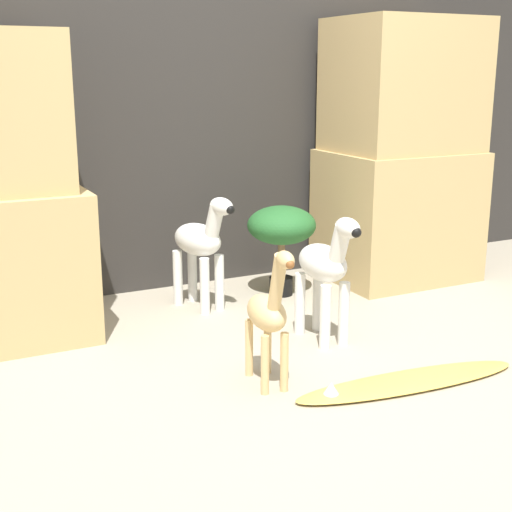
{
  "coord_description": "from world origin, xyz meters",
  "views": [
    {
      "loc": [
        -1.53,
        -2.38,
        1.27
      ],
      "look_at": [
        0.02,
        0.75,
        0.35
      ],
      "focal_mm": 50.0,
      "sensor_mm": 36.0,
      "label": 1
    }
  ],
  "objects_px": {
    "zebra_right": "(326,268)",
    "potted_palm_front": "(282,229)",
    "giraffe_figurine": "(269,313)",
    "zebra_left": "(201,244)",
    "surfboard": "(406,382)"
  },
  "relations": [
    {
      "from": "zebra_right",
      "to": "surfboard",
      "type": "distance_m",
      "value": 0.68
    },
    {
      "from": "zebra_right",
      "to": "zebra_left",
      "type": "bearing_deg",
      "value": 115.96
    },
    {
      "from": "zebra_left",
      "to": "giraffe_figurine",
      "type": "height_order",
      "value": "zebra_left"
    },
    {
      "from": "zebra_right",
      "to": "surfboard",
      "type": "bearing_deg",
      "value": -85.8
    },
    {
      "from": "zebra_right",
      "to": "potted_palm_front",
      "type": "relative_size",
      "value": 1.22
    },
    {
      "from": "zebra_left",
      "to": "zebra_right",
      "type": "bearing_deg",
      "value": -64.04
    },
    {
      "from": "zebra_left",
      "to": "potted_palm_front",
      "type": "relative_size",
      "value": 1.22
    },
    {
      "from": "giraffe_figurine",
      "to": "zebra_left",
      "type": "bearing_deg",
      "value": 83.03
    },
    {
      "from": "zebra_right",
      "to": "potted_palm_front",
      "type": "xyz_separation_m",
      "value": [
        0.16,
        0.74,
        0.03
      ]
    },
    {
      "from": "zebra_left",
      "to": "surfboard",
      "type": "xyz_separation_m",
      "value": [
        0.39,
        -1.29,
        -0.35
      ]
    },
    {
      "from": "zebra_left",
      "to": "surfboard",
      "type": "distance_m",
      "value": 1.39
    },
    {
      "from": "zebra_right",
      "to": "potted_palm_front",
      "type": "height_order",
      "value": "zebra_right"
    },
    {
      "from": "zebra_left",
      "to": "giraffe_figurine",
      "type": "xyz_separation_m",
      "value": [
        -0.13,
        -1.04,
        -0.05
      ]
    },
    {
      "from": "zebra_right",
      "to": "giraffe_figurine",
      "type": "distance_m",
      "value": 0.58
    },
    {
      "from": "zebra_left",
      "to": "potted_palm_front",
      "type": "distance_m",
      "value": 0.51
    }
  ]
}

